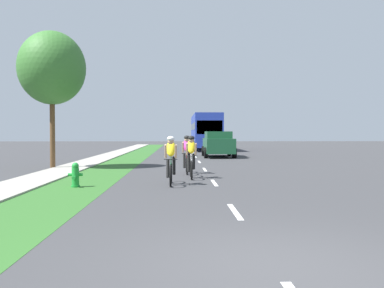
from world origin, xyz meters
name	(u,v)px	position (x,y,z in m)	size (l,w,h in m)	color
ground_plane	(198,161)	(0.00, 20.00, 0.00)	(120.00, 120.00, 0.00)	#38383A
grass_verge	(126,161)	(-4.40, 20.00, 0.00)	(2.17, 70.00, 0.01)	#2D6026
sidewalk_concrete	(94,161)	(-6.32, 20.00, 0.00)	(1.67, 70.00, 0.10)	#9E998E
lane_markings_center	(196,157)	(0.00, 24.00, 0.00)	(0.12, 52.71, 0.01)	white
fire_hydrant_green	(75,175)	(-4.40, 7.77, 0.37)	(0.44, 0.38, 0.76)	#1E8C33
cyclist_lead	(171,160)	(-1.45, 8.22, 0.81)	(0.42, 1.72, 1.58)	black
cyclist_trailing	(191,156)	(-0.74, 10.14, 0.81)	(0.42, 1.72, 1.58)	black
cyclist_distant	(187,154)	(-0.86, 11.92, 0.81)	(0.42, 1.72, 1.58)	black
suv_dark_green	(218,143)	(1.58, 23.88, 0.95)	(2.15, 4.70, 1.79)	#194C2D
bus_blue	(205,130)	(1.49, 36.52, 1.98)	(2.78, 11.60, 3.48)	#23389E
street_tree_near	(52,68)	(-7.19, 14.74, 4.74)	(3.15, 3.15, 6.49)	brown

